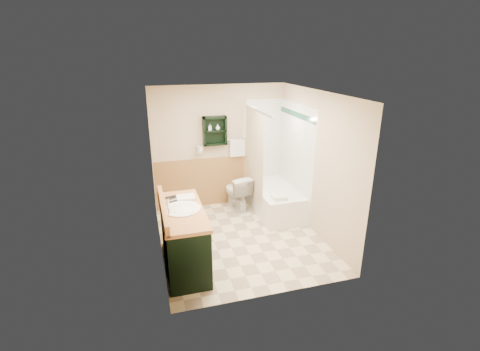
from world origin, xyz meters
The scene contains 25 objects.
floor centered at (0.00, 0.00, 0.00)m, with size 3.00×3.00×0.00m, color beige.
back_wall centered at (0.00, 1.52, 1.20)m, with size 2.60×0.04×2.40m, color beige.
left_wall centered at (-1.32, 0.00, 1.20)m, with size 0.04×3.00×2.40m, color beige.
right_wall centered at (1.32, 0.00, 1.20)m, with size 0.04×3.00×2.40m, color beige.
ceiling centered at (0.00, 0.00, 2.42)m, with size 2.60×3.00×0.04m, color white.
wainscot_left centered at (-1.29, 0.00, 0.50)m, with size 2.98×2.98×1.00m, color #B9834B, non-canonical shape.
wainscot_back centered at (0.00, 1.49, 0.50)m, with size 2.58×2.58×1.00m, color #B9834B, non-canonical shape.
mirror_frame centered at (-1.27, -0.55, 1.50)m, with size 1.30×1.30×1.00m, color olive, non-canonical shape.
mirror_glass centered at (-1.27, -0.55, 1.50)m, with size 1.20×1.20×0.90m, color white, non-canonical shape.
tile_right centered at (1.28, 0.75, 1.05)m, with size 1.50×1.50×2.10m, color white, non-canonical shape.
tile_back centered at (1.03, 1.48, 1.05)m, with size 0.95×0.95×2.10m, color white, non-canonical shape.
tile_accent centered at (1.27, 0.75, 1.90)m, with size 1.50×1.50×0.10m, color #14462D, non-canonical shape.
wall_shelf centered at (-0.10, 1.41, 1.55)m, with size 0.45×0.15×0.55m, color black.
hair_dryer centered at (-0.40, 1.43, 1.20)m, with size 0.10×0.24×0.18m, color silver, non-canonical shape.
towel_bar centered at (0.35, 1.45, 1.35)m, with size 0.40×0.06×0.40m, color silver, non-canonical shape.
curtain_rod centered at (0.53, 0.75, 2.00)m, with size 0.03×0.03×1.60m, color silver.
shower_curtain centered at (0.53, 0.92, 1.15)m, with size 1.05×1.05×1.70m, color beige, non-canonical shape.
vanity centered at (-0.99, -0.52, 0.45)m, with size 0.59×1.42×0.90m, color black.
bathtub centered at (0.93, 0.82, 0.26)m, with size 0.77×1.50×0.51m, color white.
toilet centered at (0.26, 1.16, 0.35)m, with size 0.40×0.71×0.70m, color white.
counter_towel centered at (-0.90, -0.16, 0.92)m, with size 0.27×0.21×0.04m, color silver.
vanity_book centered at (-1.16, -0.17, 1.01)m, with size 0.17×0.02×0.23m, color black.
tub_towel centered at (0.79, 0.26, 0.55)m, with size 0.25×0.21×0.07m, color silver.
soap_bottle_a centered at (-0.19, 1.40, 1.59)m, with size 0.06×0.12×0.06m, color white.
soap_bottle_b centered at (-0.04, 1.40, 1.61)m, with size 0.09×0.11×0.09m, color white.
Camera 1 is at (-1.43, -4.96, 2.97)m, focal length 26.00 mm.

